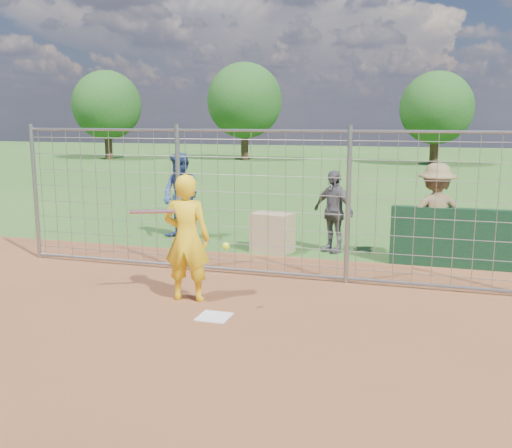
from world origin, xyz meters
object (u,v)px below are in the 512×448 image
(bystander_a, at_px, (181,196))
(bystander_b, at_px, (333,211))
(bystander_c, at_px, (435,214))
(equipment_bin, at_px, (273,232))
(batter, at_px, (187,238))

(bystander_a, distance_m, bystander_b, 3.47)
(bystander_a, relative_size, bystander_b, 1.16)
(bystander_a, relative_size, bystander_c, 1.03)
(bystander_b, height_order, bystander_c, bystander_c)
(bystander_c, xyz_separation_m, equipment_bin, (-3.16, 0.10, -0.55))
(bystander_a, bearing_deg, bystander_b, 16.26)
(batter, relative_size, bystander_c, 1.01)
(bystander_b, bearing_deg, batter, -80.69)
(bystander_b, bearing_deg, bystander_a, -152.01)
(bystander_b, distance_m, bystander_c, 2.03)
(batter, xyz_separation_m, bystander_b, (1.56, 3.80, -0.11))
(bystander_a, xyz_separation_m, bystander_c, (5.44, -0.68, -0.03))
(equipment_bin, bearing_deg, bystander_c, 6.98)
(batter, height_order, bystander_b, batter)
(equipment_bin, bearing_deg, batter, -87.56)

